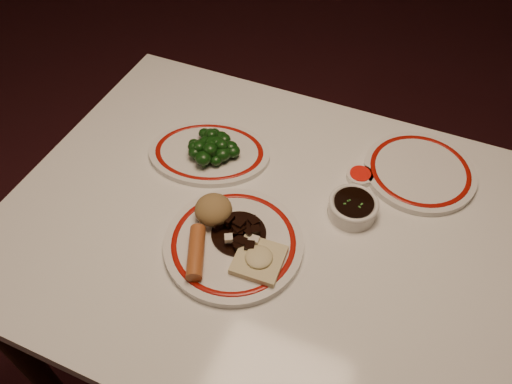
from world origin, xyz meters
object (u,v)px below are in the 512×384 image
object	(u,v)px
broccoli_plate	(209,153)
broccoli_pile	(212,146)
rice_mound	(213,210)
stirfry_heap	(240,232)
spring_roll	(196,252)
soy_bowl	(353,208)
main_plate	(234,243)
fried_wonton	(259,259)
dining_table	(272,246)

from	to	relation	value
broccoli_plate	broccoli_pile	world-z (taller)	broccoli_pile
rice_mound	stirfry_heap	distance (m)	0.08
broccoli_plate	broccoli_pile	size ratio (longest dim) A/B	2.67
spring_roll	broccoli_pile	size ratio (longest dim) A/B	0.92
broccoli_pile	soy_bowl	xyz separation A→B (m)	(0.37, -0.04, -0.02)
main_plate	soy_bowl	world-z (taller)	soy_bowl
fried_wonton	broccoli_plate	distance (m)	0.35
dining_table	spring_roll	distance (m)	0.23
dining_table	soy_bowl	bearing A→B (deg)	31.59
soy_bowl	main_plate	bearing A→B (deg)	-138.08
stirfry_heap	broccoli_pile	size ratio (longest dim) A/B	0.92
dining_table	broccoli_plate	distance (m)	0.28
rice_mound	soy_bowl	bearing A→B (deg)	28.27
main_plate	broccoli_pile	size ratio (longest dim) A/B	2.46
broccoli_pile	broccoli_plate	bearing A→B (deg)	170.27
spring_roll	broccoli_plate	distance (m)	0.31
stirfry_heap	soy_bowl	xyz separation A→B (m)	(0.20, 0.17, -0.01)
soy_bowl	dining_table	bearing A→B (deg)	-148.41
main_plate	broccoli_pile	distance (m)	0.28
dining_table	main_plate	distance (m)	0.15
rice_mound	broccoli_pile	world-z (taller)	rice_mound
main_plate	rice_mound	xyz separation A→B (m)	(-0.07, 0.04, 0.04)
dining_table	stirfry_heap	world-z (taller)	stirfry_heap
dining_table	rice_mound	distance (m)	0.19
broccoli_plate	soy_bowl	world-z (taller)	soy_bowl
dining_table	fried_wonton	bearing A→B (deg)	-82.43
fried_wonton	stirfry_heap	size ratio (longest dim) A/B	0.84
fried_wonton	broccoli_pile	size ratio (longest dim) A/B	0.77
dining_table	broccoli_pile	distance (m)	0.28
spring_roll	broccoli_pile	distance (m)	0.31
rice_mound	stirfry_heap	world-z (taller)	rice_mound
main_plate	broccoli_plate	distance (m)	0.28
soy_bowl	broccoli_plate	bearing A→B (deg)	174.17
stirfry_heap	broccoli_pile	bearing A→B (deg)	129.17
dining_table	stirfry_heap	bearing A→B (deg)	-124.15
dining_table	stirfry_heap	distance (m)	0.15
broccoli_pile	fried_wonton	bearing A→B (deg)	-47.28
broccoli_plate	main_plate	bearing A→B (deg)	-52.60
spring_roll	stirfry_heap	distance (m)	0.10
soy_bowl	stirfry_heap	bearing A→B (deg)	-140.57
dining_table	main_plate	xyz separation A→B (m)	(-0.05, -0.09, 0.10)
dining_table	main_plate	world-z (taller)	main_plate
rice_mound	stirfry_heap	xyz separation A→B (m)	(0.07, -0.02, -0.02)
fried_wonton	stirfry_heap	world-z (taller)	stirfry_heap
main_plate	broccoli_plate	xyz separation A→B (m)	(-0.17, 0.22, -0.00)
broccoli_pile	soy_bowl	world-z (taller)	broccoli_pile
stirfry_heap	broccoli_plate	world-z (taller)	stirfry_heap
main_plate	broccoli_plate	world-z (taller)	main_plate
stirfry_heap	soy_bowl	size ratio (longest dim) A/B	1.11
rice_mound	broccoli_plate	size ratio (longest dim) A/B	0.23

